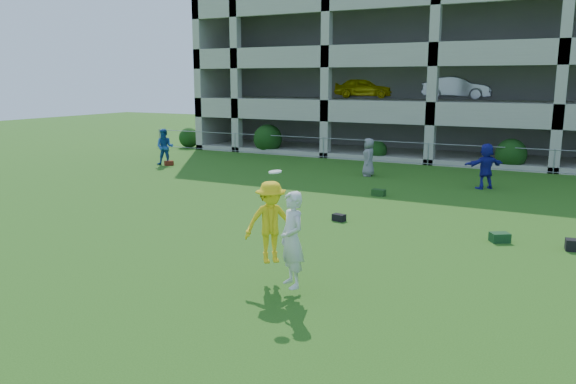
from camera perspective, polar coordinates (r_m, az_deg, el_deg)
The scene contains 13 objects.
ground at distance 13.20m, azimuth -6.11°, elevation -8.25°, with size 100.00×100.00×0.00m, color #235114.
bystander_a at distance 30.23m, azimuth -12.40°, elevation 4.48°, with size 0.93×0.72×1.91m, color #214E98.
bystander_c at distance 26.40m, azimuth 8.19°, elevation 3.52°, with size 0.86×0.56×1.77m, color gray.
bystander_d at distance 24.42m, azimuth 19.46°, elevation 2.50°, with size 1.75×0.56×1.88m, color #212197.
bag_black_b at distance 17.93m, azimuth 5.20°, elevation -2.60°, with size 0.40×0.25×0.22m, color black.
bag_green_c at distance 16.63m, azimuth 20.71°, elevation -4.33°, with size 0.50×0.35×0.26m, color #12331B.
crate_d at distance 16.59m, azimuth 26.94°, elevation -4.81°, with size 0.35×0.35×0.30m, color black.
bag_red_f at distance 30.16m, azimuth -12.00°, elevation 2.89°, with size 0.45×0.28×0.24m, color #51190D.
bag_green_g at distance 22.02m, azimuth 9.20°, elevation -0.05°, with size 0.50×0.30×0.25m, color #163613.
frisbee_contest at distance 11.98m, azimuth -1.09°, elevation -3.63°, with size 1.91×1.64×2.37m.
parking_garage at distance 38.70m, azimuth 17.54°, elevation 13.18°, with size 30.00×14.00×12.00m.
fence at distance 30.38m, azimuth 14.05°, elevation 3.79°, with size 36.06×0.06×1.20m.
shrub_row at distance 30.27m, azimuth 22.95°, elevation 4.92°, with size 34.38×2.52×3.50m.
Camera 1 is at (6.93, -10.34, 4.40)m, focal length 35.00 mm.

